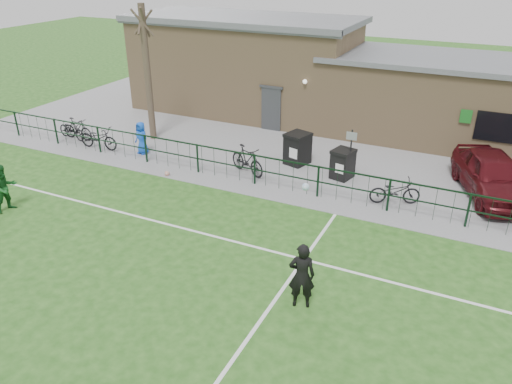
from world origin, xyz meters
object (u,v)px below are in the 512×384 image
at_px(sign_post, 350,155).
at_px(ball_ground, 167,173).
at_px(car_maroon, 492,175).
at_px(bare_tree, 148,75).
at_px(bicycle_b, 77,129).
at_px(outfield_player, 5,188).
at_px(spectator_child, 142,138).
at_px(wheelie_bin_left, 298,150).
at_px(wheelie_bin_right, 343,165).
at_px(bicycle_a, 72,129).
at_px(bicycle_d, 247,160).
at_px(bicycle_e, 395,191).
at_px(bicycle_c, 98,138).

height_order(sign_post, ball_ground, sign_post).
bearing_deg(car_maroon, sign_post, 168.00).
bearing_deg(ball_ground, bare_tree, 132.87).
xyz_separation_m(bicycle_b, outfield_player, (2.91, -6.35, 0.30)).
height_order(bare_tree, spectator_child, bare_tree).
xyz_separation_m(wheelie_bin_left, spectator_child, (-6.47, -1.85, 0.09)).
height_order(wheelie_bin_left, sign_post, sign_post).
relative_size(wheelie_bin_right, outfield_player, 0.64).
relative_size(bicycle_a, bicycle_d, 0.92).
bearing_deg(wheelie_bin_right, wheelie_bin_left, 177.71).
height_order(bare_tree, car_maroon, bare_tree).
xyz_separation_m(wheelie_bin_right, outfield_player, (-9.45, -7.46, 0.28)).
height_order(car_maroon, bicycle_b, car_maroon).
xyz_separation_m(bicycle_b, spectator_child, (3.80, -0.15, 0.20)).
relative_size(wheelie_bin_right, bicycle_b, 0.63).
bearing_deg(bicycle_d, ball_ground, 143.61).
bearing_deg(bicycle_b, bicycle_d, -89.47).
bearing_deg(bicycle_b, bare_tree, -60.37).
relative_size(bicycle_b, bicycle_d, 0.90).
height_order(car_maroon, bicycle_a, car_maroon).
height_order(bare_tree, bicycle_d, bare_tree).
xyz_separation_m(bicycle_a, outfield_player, (3.22, -6.29, 0.35)).
height_order(wheelie_bin_left, bicycle_e, wheelie_bin_left).
relative_size(bicycle_a, ball_ground, 8.75).
xyz_separation_m(bicycle_c, bicycle_e, (12.92, 0.32, -0.04)).
bearing_deg(bicycle_c, wheelie_bin_left, -78.77).
height_order(bare_tree, wheelie_bin_right, bare_tree).
bearing_deg(bicycle_c, ball_ground, -107.75).
xyz_separation_m(bicycle_a, ball_ground, (6.42, -1.59, -0.38)).
bearing_deg(bicycle_b, wheelie_bin_right, -83.65).
bearing_deg(bicycle_a, car_maroon, -74.22).
bearing_deg(spectator_child, outfield_player, -84.46).
bearing_deg(outfield_player, bicycle_a, 38.41).
bearing_deg(ball_ground, wheelie_bin_right, 23.87).
xyz_separation_m(wheelie_bin_left, sign_post, (2.36, -0.60, 0.39)).
xyz_separation_m(wheelie_bin_left, bicycle_d, (-1.41, -1.80, -0.05)).
bearing_deg(bicycle_d, bicycle_b, 113.53).
bearing_deg(bicycle_e, bicycle_b, 65.92).
xyz_separation_m(sign_post, outfield_player, (-9.71, -7.45, -0.19)).
height_order(wheelie_bin_right, bicycle_b, wheelie_bin_right).
xyz_separation_m(wheelie_bin_right, bicycle_e, (2.27, -1.31, -0.07)).
bearing_deg(bicycle_d, outfield_player, 160.59).
distance_m(bicycle_a, bicycle_c, 2.08).
relative_size(bicycle_b, outfield_player, 1.01).
bearing_deg(sign_post, bicycle_a, -174.88).
bearing_deg(bicycle_a, bicycle_d, -80.91).
bearing_deg(bicycle_d, bicycle_e, -66.69).
xyz_separation_m(bicycle_a, bicycle_d, (9.17, -0.05, 0.11)).
height_order(car_maroon, spectator_child, car_maroon).
bearing_deg(bicycle_e, bicycle_a, 66.17).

